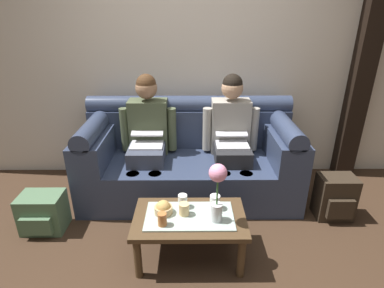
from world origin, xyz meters
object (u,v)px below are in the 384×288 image
Objects in this scene: flower_vase at (217,186)px; cup_far_center at (215,202)px; person_left at (148,133)px; backpack_left at (43,213)px; person_right at (231,133)px; cup_near_right at (183,201)px; coffee_table at (190,222)px; cup_far_left at (162,219)px; backpack_right at (335,197)px; couch at (190,159)px; snack_bowl at (163,208)px; cup_near_left at (184,209)px.

flower_vase is 0.27m from cup_far_center.
backpack_left is (-0.85, -0.62, -0.49)m from person_left.
person_right is 0.99m from cup_near_right.
cup_near_right reaches higher than backpack_left.
coffee_table is at bearing 163.32° from flower_vase.
person_left is at bearing 120.99° from flower_vase.
cup_far_left reaches higher than backpack_right.
cup_near_right is at bearing 57.52° from cup_far_left.
couch is 0.94m from snack_bowl.
cup_near_right is (-0.05, 0.11, 0.11)m from coffee_table.
couch is 20.20× the size of cup_near_right.
person_left reaches higher than cup_near_left.
couch is at bearing 79.83° from cup_far_left.
coffee_table reaches higher than backpack_left.
snack_bowl is 1.47× the size of cup_near_left.
person_left is at bearing -179.99° from person_right.
cup_near_right is 1.45m from backpack_right.
person_right is 1.13m from snack_bowl.
cup_near_right is at bearing -118.91° from person_right.
person_left is 12.75× the size of cup_far_left.
coffee_table is at bearing -90.00° from couch.
couch is 0.50m from person_left.
couch reaches higher than backpack_right.
cup_far_center is (0.24, -0.02, 0.00)m from cup_near_right.
cup_far_center reaches higher than backpack_right.
coffee_table is 2.32× the size of backpack_left.
person_right is at bearing 66.52° from coffee_table.
person_right is at bearing 77.67° from flower_vase.
person_left reaches higher than cup_near_right.
backpack_left is (-1.07, 0.44, -0.26)m from cup_far_left.
flower_vase is at bearing -153.95° from backpack_right.
cup_near_right is at bearing -10.36° from backpack_left.
snack_bowl is 1.14m from backpack_left.
coffee_table is 2.02× the size of backpack_right.
cup_far_center is at bearing 8.43° from snack_bowl.
snack_bowl is 0.14m from cup_far_left.
flower_vase is (-0.22, -1.01, 0.01)m from person_right.
backpack_right is (2.59, 0.17, 0.04)m from backpack_left.
flower_vase reaches higher than backpack_right.
couch is 0.85m from cup_near_right.
cup_near_right is 0.93× the size of cup_far_center.
snack_bowl is at bearing 167.29° from flower_vase.
person_right is 9.07× the size of snack_bowl.
cup_far_left is at bearing -150.24° from coffee_table.
cup_near_right reaches higher than cup_far_left.
couch is 5.85× the size of backpack_left.
person_right is 2.72× the size of flower_vase.
backpack_left is 0.87× the size of backpack_right.
snack_bowl is at bearing -150.77° from cup_near_right.
cup_near_right is at bearing 145.81° from flower_vase.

